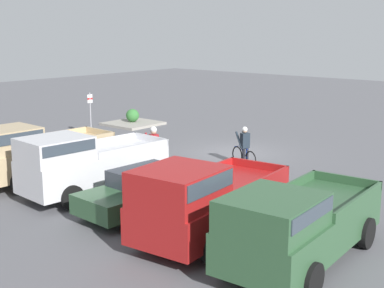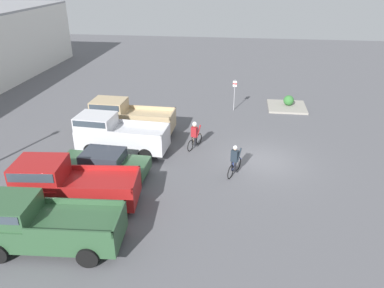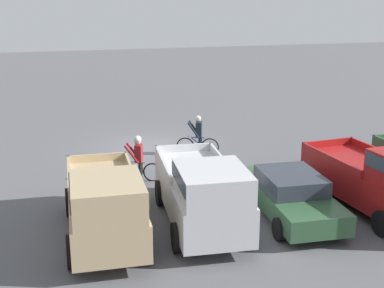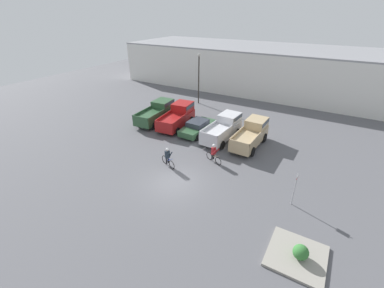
{
  "view_description": "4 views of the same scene",
  "coord_description": "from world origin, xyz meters",
  "px_view_note": "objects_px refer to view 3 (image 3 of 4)",
  "views": [
    {
      "loc": [
        -14.35,
        19.87,
        5.67
      ],
      "look_at": [
        -0.82,
        3.98,
        1.2
      ],
      "focal_mm": 50.0,
      "sensor_mm": 36.0,
      "label": 1
    },
    {
      "loc": [
        -19.22,
        1.59,
        10.09
      ],
      "look_at": [
        -0.82,
        3.98,
        1.2
      ],
      "focal_mm": 35.0,
      "sensor_mm": 36.0,
      "label": 2
    },
    {
      "loc": [
        4.05,
        22.26,
        6.7
      ],
      "look_at": [
        -0.82,
        3.98,
        1.2
      ],
      "focal_mm": 50.0,
      "sensor_mm": 36.0,
      "label": 3
    },
    {
      "loc": [
        9.08,
        -12.86,
        11.53
      ],
      "look_at": [
        -0.82,
        3.98,
        1.2
      ],
      "focal_mm": 24.0,
      "sensor_mm": 36.0,
      "label": 4
    }
  ],
  "objects_px": {
    "pickup_truck_3": "(105,204)",
    "sedan_0": "(290,194)",
    "cyclist_0": "(138,157)",
    "cyclist_1": "(198,136)",
    "pickup_truck_2": "(203,192)"
  },
  "relations": [
    {
      "from": "pickup_truck_2",
      "to": "cyclist_0",
      "type": "relative_size",
      "value": 3.15
    },
    {
      "from": "pickup_truck_3",
      "to": "sedan_0",
      "type": "bearing_deg",
      "value": -176.13
    },
    {
      "from": "sedan_0",
      "to": "cyclist_1",
      "type": "height_order",
      "value": "cyclist_1"
    },
    {
      "from": "sedan_0",
      "to": "pickup_truck_3",
      "type": "bearing_deg",
      "value": 3.87
    },
    {
      "from": "cyclist_1",
      "to": "cyclist_0",
      "type": "bearing_deg",
      "value": 40.19
    },
    {
      "from": "sedan_0",
      "to": "pickup_truck_2",
      "type": "bearing_deg",
      "value": 4.17
    },
    {
      "from": "pickup_truck_3",
      "to": "cyclist_1",
      "type": "relative_size",
      "value": 3.14
    },
    {
      "from": "sedan_0",
      "to": "cyclist_0",
      "type": "distance_m",
      "value": 5.86
    },
    {
      "from": "sedan_0",
      "to": "pickup_truck_3",
      "type": "height_order",
      "value": "pickup_truck_3"
    },
    {
      "from": "cyclist_0",
      "to": "sedan_0",
      "type": "bearing_deg",
      "value": 132.59
    },
    {
      "from": "sedan_0",
      "to": "pickup_truck_3",
      "type": "xyz_separation_m",
      "value": [
        5.61,
        0.38,
        0.45
      ]
    },
    {
      "from": "sedan_0",
      "to": "pickup_truck_2",
      "type": "relative_size",
      "value": 0.88
    },
    {
      "from": "sedan_0",
      "to": "cyclist_0",
      "type": "xyz_separation_m",
      "value": [
        3.96,
        -4.31,
        0.18
      ]
    },
    {
      "from": "pickup_truck_2",
      "to": "cyclist_0",
      "type": "xyz_separation_m",
      "value": [
        1.13,
        -4.51,
        -0.26
      ]
    },
    {
      "from": "pickup_truck_2",
      "to": "cyclist_1",
      "type": "height_order",
      "value": "pickup_truck_2"
    }
  ]
}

